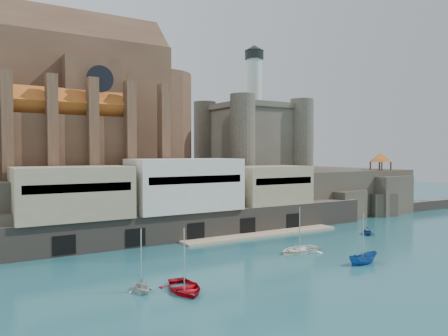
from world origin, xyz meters
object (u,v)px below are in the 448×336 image
church (70,108)px  boat_2 (363,264)px  pavilion (381,158)px  castle_keep (252,134)px  boat_0 (184,291)px

church → boat_2: church is taller
pavilion → castle_keep: bearing=149.8°
castle_keep → boat_2: bearing=-108.2°
church → boat_2: bearing=-61.1°
pavilion → boat_0: (-64.70, -28.00, -12.73)m
boat_0 → boat_2: (23.95, -2.12, 0.00)m
boat_0 → pavilion: bearing=32.0°
church → boat_0: bearing=-88.1°
castle_keep → pavilion: (25.92, -15.08, -5.59)m
boat_2 → castle_keep: bearing=-16.6°
church → boat_2: size_ratio=10.32×
pavilion → boat_0: size_ratio=1.01×
boat_2 → boat_0: bearing=86.5°
castle_keep → boat_0: castle_keep is taller
church → castle_keep: church is taller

